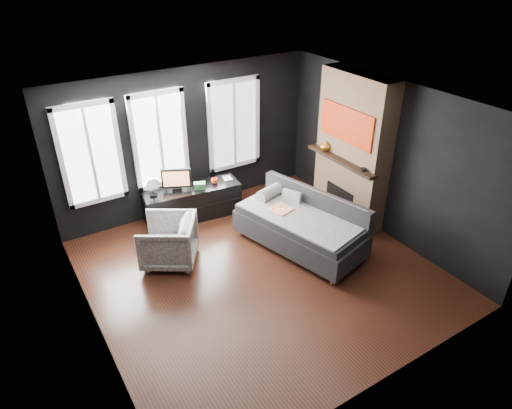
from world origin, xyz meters
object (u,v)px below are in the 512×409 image
sofa (300,224)px  mug (214,180)px  armchair (168,239)px  media_console (192,202)px  book (223,174)px  monitor (176,178)px  mantel_vase (325,146)px

sofa → mug: size_ratio=17.19×
armchair → mug: armchair is taller
sofa → armchair: sofa is taller
media_console → mug: 0.58m
media_console → book: 0.78m
monitor → book: (0.92, -0.05, -0.13)m
media_console → mantel_vase: mantel_vase is taller
monitor → mug: (0.70, -0.12, -0.18)m
armchair → mantel_vase: mantel_vase is taller
mantel_vase → media_console: bearing=154.8°
monitor → mug: bearing=16.4°
book → media_console: bearing=179.7°
sofa → armchair: 2.16m
book → mantel_vase: size_ratio=1.12×
armchair → mantel_vase: (3.15, 0.03, 0.90)m
sofa → mantel_vase: mantel_vase is taller
armchair → monitor: 1.37m
mug → book: 0.23m
book → monitor: bearing=176.7°
book → armchair: bearing=-145.9°
sofa → monitor: (-1.34, 1.93, 0.38)m
media_console → mug: size_ratio=13.97×
media_console → mantel_vase: bearing=-18.6°
media_console → mug: bearing=-2.3°
media_console → book: book is taller
mantel_vase → armchair: bearing=-179.5°
monitor → media_console: bearing=15.1°
sofa → monitor: monitor is taller
monitor → mantel_vase: size_ratio=2.76×
monitor → mantel_vase: (2.48, -1.10, 0.47)m
armchair → mantel_vase: size_ratio=4.38×
book → mantel_vase: 1.98m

